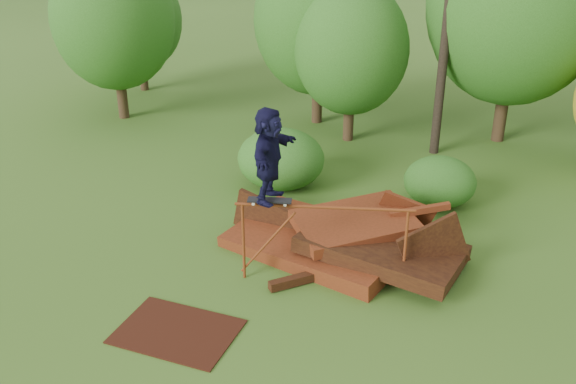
# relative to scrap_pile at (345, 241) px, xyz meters

# --- Properties ---
(ground) EXTENTS (240.00, 240.00, 0.00)m
(ground) POSITION_rel_scrap_pile_xyz_m (-0.42, -2.39, -0.35)
(ground) COLOR #2D5116
(ground) RESTS_ON ground
(scrap_pile) EXTENTS (5.70, 3.85, 1.84)m
(scrap_pile) POSITION_rel_scrap_pile_xyz_m (0.00, 0.00, 0.00)
(scrap_pile) COLOR #4B200D
(scrap_pile) RESTS_ON ground
(grind_rail) EXTENTS (3.60, 0.66, 1.78)m
(grind_rail) POSITION_rel_scrap_pile_xyz_m (-0.25, -1.21, 1.00)
(grind_rail) COLOR maroon
(grind_rail) RESTS_ON ground
(skateboard) EXTENTS (0.92, 0.38, 0.09)m
(skateboard) POSITION_rel_scrap_pile_xyz_m (-1.34, -1.39, 1.51)
(skateboard) COLOR black
(skateboard) RESTS_ON grind_rail
(skater) EXTENTS (0.71, 1.83, 1.93)m
(skater) POSITION_rel_scrap_pile_xyz_m (-1.34, -1.39, 2.49)
(skater) COLOR black
(skater) RESTS_ON skateboard
(flat_plate) EXTENTS (2.36, 1.81, 0.03)m
(flat_plate) POSITION_rel_scrap_pile_xyz_m (-2.54, -3.60, -0.34)
(flat_plate) COLOR black
(flat_plate) RESTS_ON ground
(tree_0) EXTENTS (4.21, 4.21, 5.94)m
(tree_0) POSITION_rel_scrap_pile_xyz_m (-9.48, 7.63, 3.16)
(tree_0) COLOR black
(tree_0) RESTS_ON ground
(tree_1) EXTENTS (4.37, 4.37, 6.07)m
(tree_1) POSITION_rel_scrap_pile_xyz_m (-2.57, 8.90, 3.21)
(tree_1) COLOR black
(tree_1) RESTS_ON ground
(tree_2) EXTENTS (3.61, 3.61, 5.09)m
(tree_2) POSITION_rel_scrap_pile_xyz_m (-1.18, 7.39, 2.65)
(tree_2) COLOR black
(tree_2) RESTS_ON ground
(tree_3) EXTENTS (5.46, 5.46, 7.58)m
(tree_3) POSITION_rel_scrap_pile_xyz_m (3.63, 8.59, 4.08)
(tree_3) COLOR black
(tree_3) RESTS_ON ground
(tree_6) EXTENTS (3.49, 3.49, 4.87)m
(tree_6) POSITION_rel_scrap_pile_xyz_m (-10.37, 11.13, 2.51)
(tree_6) COLOR black
(tree_6) RESTS_ON ground
(shrub_left) EXTENTS (2.40, 2.22, 1.66)m
(shrub_left) POSITION_rel_scrap_pile_xyz_m (-2.35, 3.22, 0.48)
(shrub_left) COLOR #1D4211
(shrub_left) RESTS_ON ground
(shrub_right) EXTENTS (1.86, 1.71, 1.32)m
(shrub_right) POSITION_rel_scrap_pile_xyz_m (1.94, 3.14, 0.31)
(shrub_right) COLOR #1D4211
(shrub_right) RESTS_ON ground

